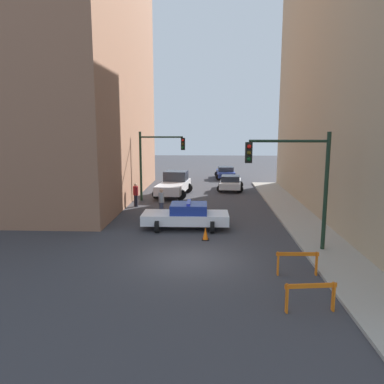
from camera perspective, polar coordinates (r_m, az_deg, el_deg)
The scene contains 14 objects.
ground_plane at distance 16.07m, azimuth -0.35°, elevation -10.20°, with size 120.00×120.00×0.00m, color #38383D.
sidewalk_right at distance 16.90m, azimuth 21.46°, elevation -9.66°, with size 2.40×44.00×0.12m.
building_corner_left at distance 32.38m, azimuth -22.01°, elevation 20.10°, with size 14.00×20.00×23.33m.
traffic_light_near at distance 16.95m, azimuth 16.09°, elevation 2.76°, with size 3.64×0.35×5.20m.
traffic_light_far at distance 28.22m, azimuth -5.66°, elevation 5.48°, with size 3.44×0.35×5.20m.
police_car at distance 20.54m, azimuth -0.88°, elevation -3.63°, with size 4.72×2.40×1.52m.
white_truck at distance 30.69m, azimuth -2.75°, elevation 1.18°, with size 3.00×5.58×1.90m.
parked_car_near at distance 33.43m, azimuth 5.89°, elevation 1.45°, with size 2.51×4.43×1.31m.
parked_car_mid at distance 41.01m, azimuth 5.12°, elevation 3.00°, with size 2.37×4.36×1.31m.
pedestrian_crossing at distance 23.77m, azimuth -4.68°, elevation -1.48°, with size 0.50×0.50×1.66m.
pedestrian_corner at distance 26.54m, azimuth -8.57°, elevation -0.37°, with size 0.44×0.44×1.66m.
barrier_front at distance 12.13m, azimuth 17.61°, elevation -14.39°, with size 1.59×0.35×0.90m.
barrier_mid at distance 14.77m, azimuth 15.76°, elevation -9.87°, with size 1.60×0.22×0.90m.
traffic_cone at distance 18.59m, azimuth 2.06°, elevation -6.38°, with size 0.36×0.36×0.66m.
Camera 1 is at (0.84, -15.08, 5.49)m, focal length 35.00 mm.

